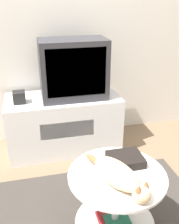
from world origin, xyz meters
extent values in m
cube|color=silver|center=(0.00, 1.50, 1.30)|extent=(8.00, 0.05, 2.60)
cube|color=white|center=(-0.12, 1.17, 0.28)|extent=(1.10, 0.50, 0.57)
cube|color=silver|center=(-0.12, 0.93, 0.34)|extent=(0.50, 0.01, 0.16)
cube|color=#333338|center=(-0.01, 1.15, 0.84)|extent=(0.61, 0.34, 0.55)
cube|color=black|center=(-0.01, 0.99, 0.86)|extent=(0.53, 0.01, 0.43)
cube|color=black|center=(-0.52, 1.13, 0.62)|extent=(0.11, 0.11, 0.11)
cylinder|color=#B7B7BC|center=(0.04, 0.00, 0.26)|extent=(0.04, 0.04, 0.48)
cylinder|color=white|center=(0.04, 0.00, 0.13)|extent=(0.52, 0.52, 0.01)
cylinder|color=white|center=(0.04, 0.00, 0.51)|extent=(0.59, 0.59, 0.02)
cube|color=#1E664C|center=(0.05, -0.02, 0.15)|extent=(0.16, 0.12, 0.03)
cube|color=maroon|center=(0.00, 0.04, 0.15)|extent=(0.14, 0.12, 0.01)
cube|color=black|center=(0.12, 0.09, 0.55)|extent=(0.21, 0.18, 0.05)
ellipsoid|color=beige|center=(0.01, -0.06, 0.58)|extent=(0.28, 0.37, 0.12)
sphere|color=beige|center=(0.09, -0.24, 0.57)|extent=(0.10, 0.10, 0.10)
cone|color=#996038|center=(0.11, -0.23, 0.62)|extent=(0.04, 0.04, 0.04)
cone|color=#996038|center=(0.06, -0.25, 0.62)|extent=(0.04, 0.04, 0.04)
ellipsoid|color=#996038|center=(-0.07, 0.14, 0.54)|extent=(0.09, 0.15, 0.04)
camera|label=1|loc=(-0.41, -1.18, 1.51)|focal=42.00mm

